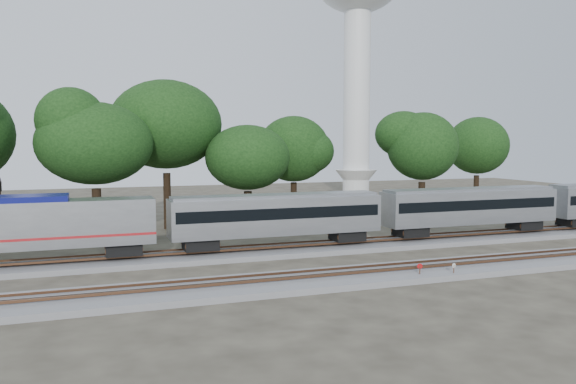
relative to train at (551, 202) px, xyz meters
name	(u,v)px	position (x,y,z in m)	size (l,w,h in m)	color
ground	(336,267)	(-25.52, -6.00, -3.18)	(160.00, 160.00, 0.00)	#383328
track_far	(306,249)	(-25.52, 0.00, -2.97)	(160.00, 5.00, 0.73)	slate
track_near	(361,276)	(-25.52, -10.00, -2.97)	(160.00, 5.00, 0.73)	slate
train	(551,202)	(0.00, 0.00, 0.00)	(108.00, 3.08, 4.54)	silver
switch_stand_red	(420,270)	(-22.03, -11.51, -2.47)	(0.33, 0.17, 1.10)	#512D19
switch_stand_white	(454,269)	(-19.75, -11.98, -2.50)	(0.33, 0.13, 1.06)	#512D19
switch_lever	(477,275)	(-17.96, -12.07, -3.03)	(0.50, 0.30, 0.30)	#512D19
water_tower	(358,1)	(-0.12, 42.13, 28.73)	(15.56, 15.56, 43.07)	silver
tree_2	(95,144)	(-41.59, 11.03, 5.65)	(8.99, 8.99, 12.67)	black
tree_3	(166,125)	(-34.63, 16.10, 7.57)	(10.93, 10.93, 15.41)	black
tree_4	(248,158)	(-27.05, 12.26, 4.23)	(7.55, 7.55, 10.64)	black
tree_5	(294,149)	(-20.31, 17.19, 5.01)	(8.34, 8.34, 11.76)	black
tree_6	(423,146)	(-7.67, 10.65, 5.32)	(8.65, 8.65, 12.20)	black
tree_7	(477,146)	(6.15, 19.10, 5.34)	(8.67, 8.67, 12.22)	black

